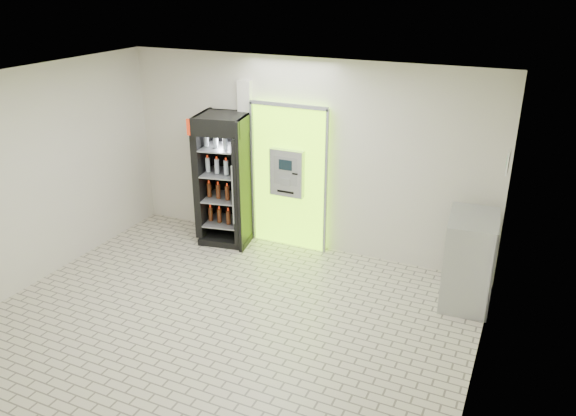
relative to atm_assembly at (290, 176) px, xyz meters
The scene contains 7 objects.
ground 2.69m from the atm_assembly, 85.26° to the right, with size 6.00×6.00×0.00m, color #BCB09C.
room_shell 2.51m from the atm_assembly, 85.26° to the right, with size 6.00×6.00×6.00m.
atm_assembly is the anchor object (origin of this frame).
pillar 0.79m from the atm_assembly, behind, with size 0.22×0.11×2.60m.
beverage_cooler 1.05m from the atm_assembly, 165.02° to the right, with size 0.91×0.86×2.12m.
steel_cabinet 3.00m from the atm_assembly, 12.08° to the right, with size 0.70×0.97×1.23m.
exit_sign 3.48m from the atm_assembly, 17.65° to the right, with size 0.02×0.22×0.26m.
Camera 1 is at (3.24, -5.17, 4.09)m, focal length 35.00 mm.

